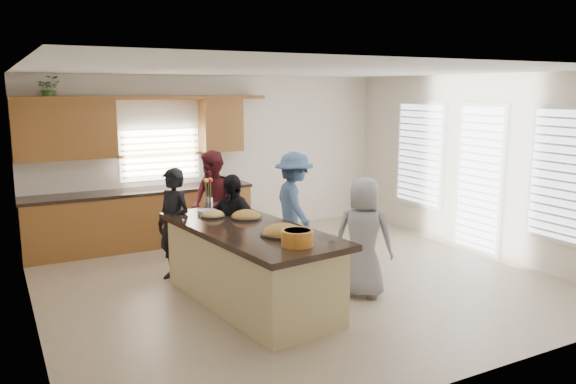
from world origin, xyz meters
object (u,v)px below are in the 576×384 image
woman_right_back (294,205)px  woman_right_front (363,237)px  woman_left_mid (213,204)px  island (250,267)px  woman_left_front (233,229)px  salad_bowl (297,237)px  woman_left_back (174,225)px

woman_right_back → woman_right_front: size_ratio=1.08×
woman_left_mid → woman_right_back: bearing=48.7°
island → woman_left_front: bearing=75.2°
salad_bowl → woman_right_back: size_ratio=0.21×
island → woman_left_back: bearing=106.5°
woman_left_mid → woman_right_front: woman_left_mid is taller
woman_left_front → woman_right_back: bearing=90.2°
island → woman_right_front: woman_right_front is taller
woman_left_back → woman_right_front: bearing=24.1°
woman_right_back → woman_left_back: bearing=105.5°
island → woman_left_mid: (0.33, 2.08, 0.37)m
woman_left_back → woman_left_mid: bearing=109.3°
island → woman_right_front: (1.35, -0.43, 0.30)m
woman_left_back → woman_left_front: 0.81m
salad_bowl → woman_left_back: bearing=106.6°
island → woman_right_back: woman_right_back is taller
woman_left_front → woman_right_front: size_ratio=0.98×
salad_bowl → woman_left_front: bearing=90.4°
salad_bowl → woman_left_front: size_ratio=0.23×
woman_left_mid → woman_left_front: size_ratio=1.11×
island → woman_right_back: size_ratio=1.72×
woman_left_front → salad_bowl: bearing=-26.6°
woman_right_back → woman_right_front: woman_right_back is taller
woman_left_front → woman_left_back: bearing=-153.8°
woman_left_front → island: bearing=-34.8°
woman_left_mid → woman_right_back: woman_left_mid is taller
island → woman_left_back: 1.40m
woman_left_front → woman_right_front: bearing=19.0°
island → woman_left_front: 0.83m
salad_bowl → island: bearing=97.1°
salad_bowl → woman_left_back: size_ratio=0.22×
salad_bowl → woman_left_front: (-0.01, 1.73, -0.30)m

